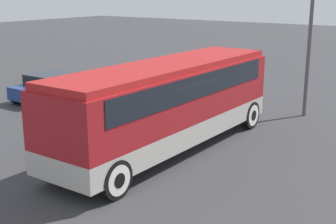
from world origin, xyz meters
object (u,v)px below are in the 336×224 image
(lamp_post, at_px, (311,24))
(parked_car_mid, at_px, (105,94))
(tour_bus, at_px, (170,98))
(parked_car_near, at_px, (55,86))

(lamp_post, bearing_deg, parked_car_mid, 117.27)
(tour_bus, height_order, parked_car_mid, tour_bus)
(tour_bus, distance_m, lamp_post, 7.68)
(tour_bus, bearing_deg, lamp_post, -17.11)
(lamp_post, bearing_deg, tour_bus, 162.89)
(parked_car_near, xyz_separation_m, lamp_post, (4.17, -11.28, 3.25))
(parked_car_mid, bearing_deg, parked_car_near, 91.26)
(tour_bus, relative_size, lamp_post, 1.64)
(tour_bus, xyz_separation_m, parked_car_mid, (2.96, 5.77, -1.13))
(parked_car_mid, bearing_deg, lamp_post, -62.73)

